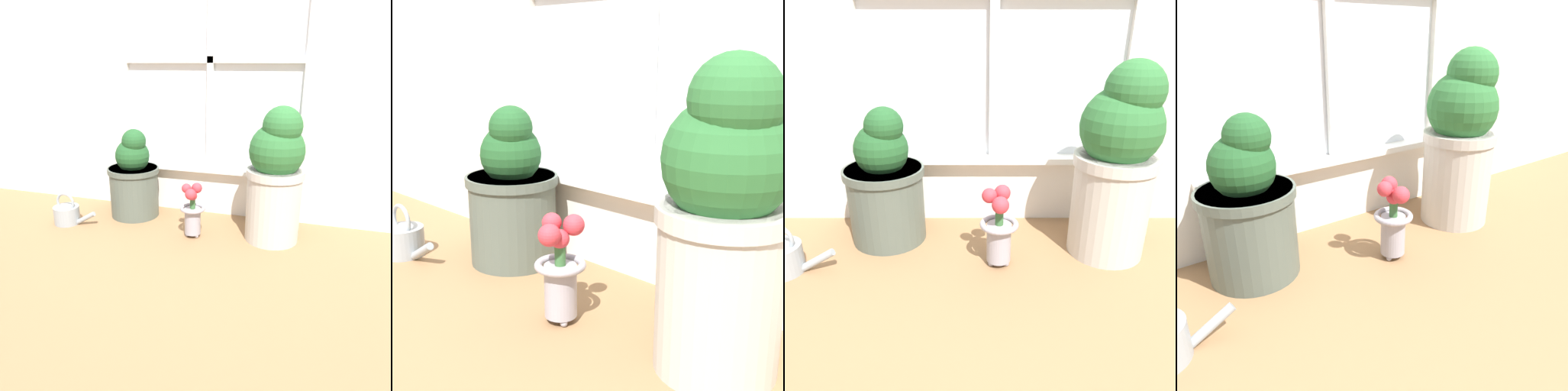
# 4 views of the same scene
# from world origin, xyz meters

# --- Properties ---
(ground_plane) EXTENTS (10.00, 10.00, 0.00)m
(ground_plane) POSITION_xyz_m (0.00, 0.00, 0.00)
(ground_plane) COLOR olive
(potted_plant_left) EXTENTS (0.31, 0.31, 0.53)m
(potted_plant_left) POSITION_xyz_m (-0.42, 0.35, 0.23)
(potted_plant_left) COLOR #4C564C
(potted_plant_left) RESTS_ON ground_plane
(potted_plant_right) EXTENTS (0.29, 0.29, 0.70)m
(potted_plant_right) POSITION_xyz_m (0.42, 0.26, 0.35)
(potted_plant_right) COLOR #B7B2A8
(potted_plant_right) RESTS_ON ground_plane
(flower_vase) EXTENTS (0.14, 0.14, 0.29)m
(flower_vase) POSITION_xyz_m (0.01, 0.16, 0.15)
(flower_vase) COLOR #99939E
(flower_vase) RESTS_ON ground_plane
(watering_can) EXTENTS (0.26, 0.15, 0.19)m
(watering_can) POSITION_xyz_m (-0.74, 0.12, 0.06)
(watering_can) COLOR gray
(watering_can) RESTS_ON ground_plane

